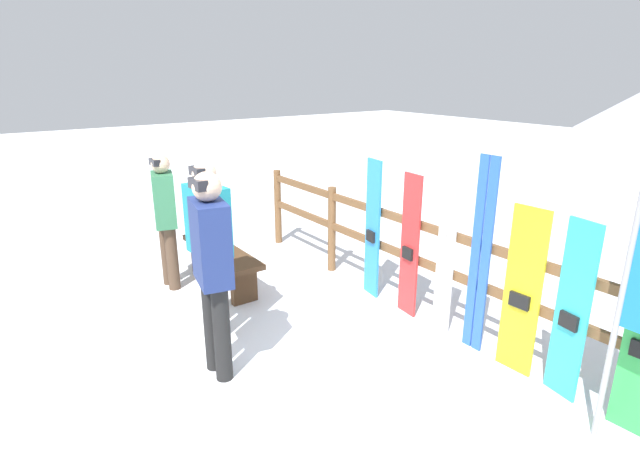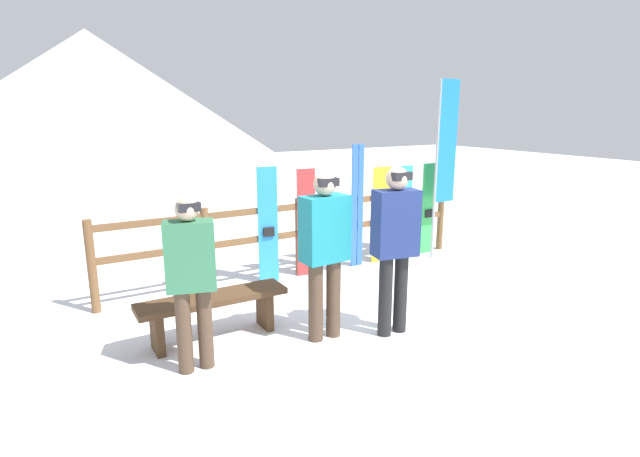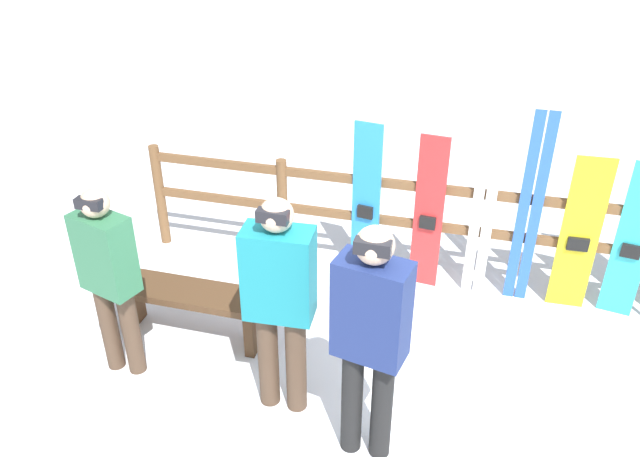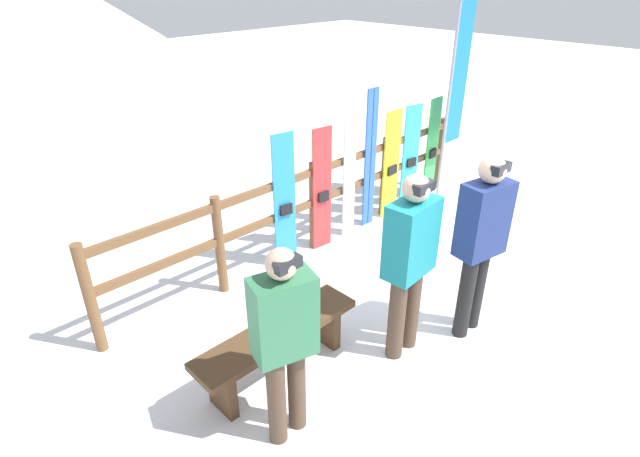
# 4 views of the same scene
# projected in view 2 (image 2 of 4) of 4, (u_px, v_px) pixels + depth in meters

# --- Properties ---
(ground_plane) EXTENTS (40.00, 40.00, 0.00)m
(ground_plane) POSITION_uv_depth(u_px,v_px,m) (376.00, 320.00, 5.45)
(ground_plane) COLOR white
(mountain_backdrop) EXTENTS (18.00, 18.00, 6.00)m
(mountain_backdrop) POSITION_uv_depth(u_px,v_px,m) (91.00, 93.00, 24.72)
(mountain_backdrop) COLOR silver
(mountain_backdrop) RESTS_ON ground
(fence) EXTENTS (5.32, 0.10, 1.08)m
(fence) POSITION_uv_depth(u_px,v_px,m) (299.00, 230.00, 6.80)
(fence) COLOR brown
(fence) RESTS_ON ground
(bench) EXTENTS (1.48, 0.36, 0.46)m
(bench) POSITION_uv_depth(u_px,v_px,m) (213.00, 306.00, 4.94)
(bench) COLOR #4C331E
(bench) RESTS_ON ground
(person_teal) EXTENTS (0.47, 0.28, 1.67)m
(person_teal) POSITION_uv_depth(u_px,v_px,m) (325.00, 246.00, 4.82)
(person_teal) COLOR #4C3828
(person_teal) RESTS_ON ground
(person_plaid_green) EXTENTS (0.46, 0.34, 1.55)m
(person_plaid_green) POSITION_uv_depth(u_px,v_px,m) (191.00, 273.00, 4.23)
(person_plaid_green) COLOR #4C3828
(person_plaid_green) RESTS_ON ground
(person_navy) EXTENTS (0.47, 0.32, 1.72)m
(person_navy) POSITION_uv_depth(u_px,v_px,m) (395.00, 239.00, 4.92)
(person_navy) COLOR black
(person_navy) RESTS_ON ground
(snowboard_blue) EXTENTS (0.26, 0.09, 1.54)m
(snowboard_blue) POSITION_uv_depth(u_px,v_px,m) (268.00, 226.00, 6.49)
(snowboard_blue) COLOR #288CE0
(snowboard_blue) RESTS_ON ground
(snowboard_red) EXTENTS (0.26, 0.08, 1.48)m
(snowboard_red) POSITION_uv_depth(u_px,v_px,m) (306.00, 223.00, 6.77)
(snowboard_red) COLOR red
(snowboard_red) RESTS_ON ground
(ski_pair_white) EXTENTS (0.20, 0.02, 1.59)m
(ski_pair_white) POSITION_uv_depth(u_px,v_px,m) (335.00, 215.00, 6.99)
(ski_pair_white) COLOR white
(ski_pair_white) RESTS_ON ground
(ski_pair_blue) EXTENTS (0.19, 0.02, 1.77)m
(ski_pair_blue) POSITION_uv_depth(u_px,v_px,m) (357.00, 206.00, 7.15)
(ski_pair_blue) COLOR blue
(ski_pair_blue) RESTS_ON ground
(snowboard_yellow) EXTENTS (0.32, 0.06, 1.43)m
(snowboard_yellow) POSITION_uv_depth(u_px,v_px,m) (381.00, 215.00, 7.40)
(snowboard_yellow) COLOR yellow
(snowboard_yellow) RESTS_ON ground
(snowboard_cyan) EXTENTS (0.27, 0.09, 1.43)m
(snowboard_cyan) POSITION_uv_depth(u_px,v_px,m) (403.00, 213.00, 7.61)
(snowboard_cyan) COLOR #2DBFCC
(snowboard_cyan) RESTS_ON ground
(snowboard_green) EXTENTS (0.28, 0.06, 1.43)m
(snowboard_green) POSITION_uv_depth(u_px,v_px,m) (428.00, 209.00, 7.86)
(snowboard_green) COLOR green
(snowboard_green) RESTS_ON ground
(rental_flag) EXTENTS (0.40, 0.04, 2.68)m
(rental_flag) POSITION_uv_depth(u_px,v_px,m) (443.00, 152.00, 7.45)
(rental_flag) COLOR #99999E
(rental_flag) RESTS_ON ground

